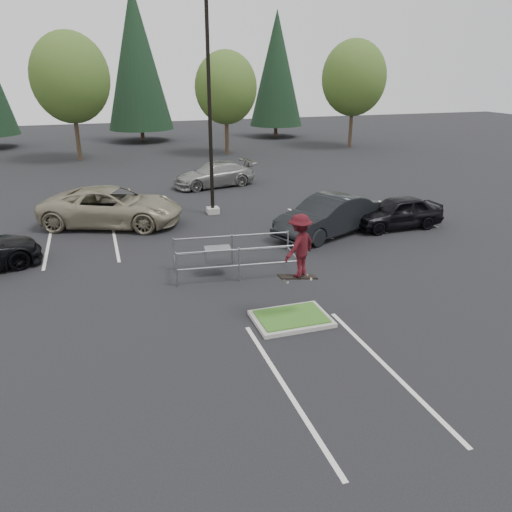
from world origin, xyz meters
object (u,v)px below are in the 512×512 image
object	(u,v)px
conif_c	(277,69)
car_l_tan	(110,207)
skateboarder	(299,246)
decid_b	(71,81)
car_r_charc	(328,216)
conif_b	(136,58)
car_r_black	(397,212)
car_far_silver	(215,174)
decid_d	(353,80)
light_pole	(210,121)
cart_corral	(222,254)
decid_c	(226,90)

from	to	relation	value
conif_c	car_l_tan	bearing A→B (deg)	-123.45
skateboarder	car_l_tan	xyz separation A→B (m)	(-4.65, 11.51, -1.43)
decid_b	car_r_charc	size ratio (longest dim) A/B	1.84
conif_b	car_r_black	size ratio (longest dim) A/B	3.37
car_far_silver	decid_d	bearing A→B (deg)	116.17
light_pole	skateboarder	distance (m)	12.22
skateboarder	car_far_silver	xyz separation A→B (m)	(1.94, 18.01, -1.57)
cart_corral	conif_c	bearing A→B (deg)	73.38
light_pole	car_r_charc	xyz separation A→B (m)	(4.00, -5.00, -3.69)
skateboarder	car_l_tan	size ratio (longest dim) A/B	0.31
light_pole	car_r_charc	bearing A→B (deg)	-51.34
light_pole	car_l_tan	xyz separation A→B (m)	(-5.00, -0.50, -3.67)
decid_c	cart_corral	bearing A→B (deg)	-105.26
conif_c	car_far_silver	world-z (taller)	conif_c
light_pole	skateboarder	world-z (taller)	light_pole
decid_c	car_r_black	distance (m)	23.36
decid_b	car_l_tan	size ratio (longest dim) A/B	1.50
conif_b	conif_c	world-z (taller)	conif_b
light_pole	car_far_silver	distance (m)	7.29
car_l_tan	decid_c	bearing A→B (deg)	-8.51
conif_c	skateboarder	size ratio (longest dim) A/B	6.33
decid_d	car_r_black	size ratio (longest dim) A/B	2.19
decid_b	decid_c	size ratio (longest dim) A/B	1.15
conif_c	car_r_black	xyz separation A→B (m)	(-6.00, -32.50, -6.11)
decid_d	car_far_silver	xyz separation A→B (m)	(-15.90, -12.33, -5.17)
conif_b	decid_d	bearing A→B (deg)	-29.47
cart_corral	car_far_silver	bearing A→B (deg)	83.70
decid_b	car_r_black	bearing A→B (deg)	-59.23
car_l_tan	car_r_black	size ratio (longest dim) A/B	1.49
conif_c	car_far_silver	xyz separation A→B (m)	(-11.91, -21.50, -6.10)
decid_c	light_pole	bearing A→B (deg)	-107.11
decid_c	conif_b	bearing A→B (deg)	119.32
conif_b	car_l_tan	world-z (taller)	conif_b
car_r_charc	skateboarder	bearing A→B (deg)	-55.27
cart_corral	car_l_tan	xyz separation A→B (m)	(-3.46, 7.45, 0.12)
decid_c	car_l_tan	distance (m)	21.57
car_r_charc	car_far_silver	xyz separation A→B (m)	(-2.41, 11.00, -0.12)
conif_b	skateboarder	world-z (taller)	conif_b
decid_b	decid_c	xyz separation A→B (m)	(12.00, -0.70, -0.79)
cart_corral	car_l_tan	distance (m)	8.21
car_l_tan	car_r_charc	bearing A→B (deg)	-95.30
decid_d	skateboarder	distance (m)	35.38
skateboarder	car_r_black	world-z (taller)	skateboarder
conif_b	light_pole	bearing A→B (deg)	-88.99
decid_d	skateboarder	bearing A→B (deg)	-120.45
cart_corral	conif_b	bearing A→B (deg)	94.73
car_r_charc	car_far_silver	size ratio (longest dim) A/B	1.02
decid_b	cart_corral	distance (m)	27.45
car_l_tan	skateboarder	bearing A→B (deg)	-136.71
car_r_black	car_far_silver	size ratio (longest dim) A/B	0.84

